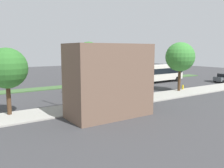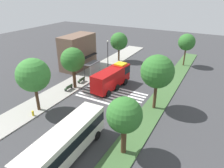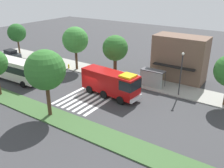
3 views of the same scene
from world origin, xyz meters
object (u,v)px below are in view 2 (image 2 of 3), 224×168
Objects in this scene: bench_near_shelter at (82,80)px; street_lamp at (108,52)px; sidewalk_tree_east at (119,41)px; bus_stop_shelter at (94,66)px; sidewalk_tree_center at (73,60)px; median_tree_west at (157,72)px; bench_west_of_shelter at (69,87)px; fire_hydrant at (33,113)px; sidewalk_tree_west at (33,75)px; median_tree_center at (187,42)px; fire_truck at (112,77)px; transit_bus at (65,142)px; median_tree_far_west at (124,115)px.

bench_near_shelter is 0.27× the size of street_lamp.
street_lamp is 0.92× the size of sidewalk_tree_east.
bus_stop_shelter is 7.04m from sidewalk_tree_center.
median_tree_west reaches higher than bus_stop_shelter.
bench_west_of_shelter is at bearing 179.09° from sidewalk_tree_east.
bench_near_shelter is 2.29× the size of fire_hydrant.
sidewalk_tree_west is 1.14× the size of sidewalk_tree_east.
sidewalk_tree_east is at bearing 105.66° from median_tree_center.
median_tree_center reaches higher than fire_hydrant.
bench_near_shelter is at bearing 7.03° from sidewalk_tree_center.
median_tree_west is (-3.07, -8.43, 3.62)m from fire_truck.
transit_bus is 21.80m from bus_stop_shelter.
sidewalk_tree_center reaches higher than sidewalk_tree_east.
transit_bus is 1.70× the size of sidewalk_tree_east.
transit_bus is at bearing -148.29° from bench_near_shelter.
median_tree_center is (18.17, -14.29, 4.66)m from bench_near_shelter.
median_tree_center reaches higher than street_lamp.
sidewalk_tree_west is at bearing 180.00° from sidewalk_tree_center.
fire_truck is 5.46× the size of bench_near_shelter.
street_lamp is at bearing -1.22° from sidewalk_tree_west.
bench_near_shelter is 8.99m from street_lamp.
median_tree_west is 11.08× the size of fire_hydrant.
sidewalk_tree_center is at bearing -172.97° from bench_near_shelter.
bench_west_of_shelter is 17.16m from median_tree_far_west.
median_tree_far_west is at bearing -152.07° from sidewalk_tree_east.
transit_bus is 6.92× the size of bench_near_shelter.
sidewalk_tree_east is (5.83, 0.40, 0.98)m from street_lamp.
sidewalk_tree_center is at bearing 54.75° from median_tree_far_west.
street_lamp reaches higher than bench_west_of_shelter.
sidewalk_tree_center is at bearing 145.59° from median_tree_center.
sidewalk_tree_west is at bearing 120.41° from median_tree_west.
fire_hydrant is (3.66, 8.84, -1.55)m from transit_bus.
transit_bus is 6.32m from median_tree_far_west.
bench_near_shelter is (-4.00, 0.03, -1.30)m from bus_stop_shelter.
sidewalk_tree_center is 14.02m from median_tree_west.
bench_west_of_shelter is 0.25× the size of median_tree_far_west.
sidewalk_tree_west reaches higher than sidewalk_tree_center.
fire_truck is 2.50× the size of bus_stop_shelter.
sidewalk_tree_west is 14.14m from median_tree_far_west.
median_tree_west is (9.99, 0.00, 1.02)m from median_tree_far_west.
transit_bus is 9.69m from fire_hydrant.
median_tree_center is at bearing -74.34° from sidewalk_tree_east.
street_lamp reaches higher than fire_truck.
sidewalk_tree_west is 8.14m from sidewalk_tree_center.
bus_stop_shelter is 21.74m from median_tree_far_west.
median_tree_far_west is at bearing 124.00° from transit_bus.
street_lamp is 16.82m from median_tree_center.
median_tree_center is (28.59, -14.01, -0.09)m from sidewalk_tree_west.
fire_hydrant is (-15.92, -0.75, -1.40)m from bus_stop_shelter.
street_lamp is at bearing 39.22° from fire_truck.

